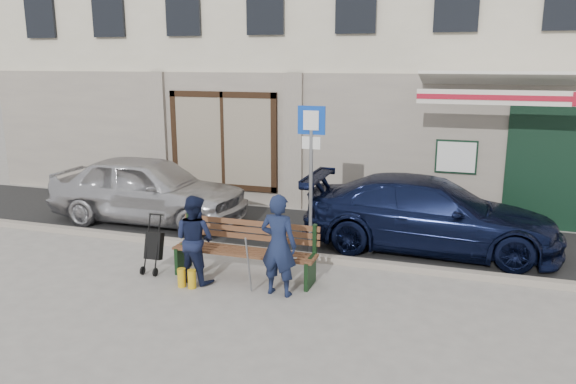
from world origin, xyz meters
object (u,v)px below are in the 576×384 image
at_px(bench, 242,251).
at_px(woman, 195,239).
at_px(car_navy, 430,214).
at_px(stroller, 154,247).
at_px(parking_sign, 311,156).
at_px(man, 279,245).
at_px(car_silver, 148,189).

distance_m(bench, woman, 0.80).
relative_size(car_navy, woman, 3.30).
bearing_deg(stroller, parking_sign, 36.57).
bearing_deg(man, car_silver, -29.96).
distance_m(car_silver, stroller, 3.13).
distance_m(parking_sign, stroller, 3.15).
xyz_separation_m(car_silver, parking_sign, (3.94, -0.88, 1.08)).
xyz_separation_m(woman, stroller, (-0.85, 0.15, -0.28)).
distance_m(car_navy, man, 3.50).
height_order(parking_sign, bench, parking_sign).
bearing_deg(parking_sign, bench, -114.77).
xyz_separation_m(parking_sign, man, (0.06, -1.97, -1.03)).
xyz_separation_m(car_navy, stroller, (-4.30, -2.63, -0.25)).
relative_size(bench, stroller, 2.45).
bearing_deg(man, woman, 2.01).
distance_m(parking_sign, man, 2.23).
distance_m(car_navy, bench, 3.70).
relative_size(car_navy, parking_sign, 1.73).
bearing_deg(stroller, man, -7.16).
bearing_deg(car_navy, car_silver, 90.75).
xyz_separation_m(car_silver, bench, (3.20, -2.38, -0.28)).
bearing_deg(parking_sign, car_navy, 24.74).
xyz_separation_m(car_silver, stroller, (1.70, -2.61, -0.31)).
height_order(bench, woman, woman).
distance_m(man, stroller, 2.34).
relative_size(parking_sign, bench, 1.13).
xyz_separation_m(parking_sign, stroller, (-2.24, -1.73, -1.39)).
xyz_separation_m(car_silver, man, (4.00, -2.85, 0.05)).
bearing_deg(car_navy, stroller, 122.03).
distance_m(car_silver, woman, 3.76).
height_order(car_navy, woman, woman).
xyz_separation_m(car_silver, woman, (2.55, -2.76, -0.03)).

